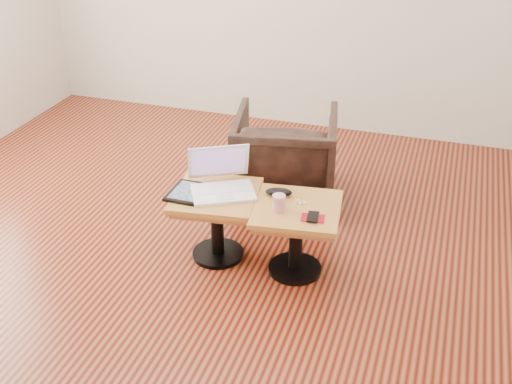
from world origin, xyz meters
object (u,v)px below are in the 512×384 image
(side_table_right, at_px, (297,223))
(striped_cup, at_px, (279,203))
(armchair, at_px, (285,157))
(side_table_left, at_px, (217,209))
(laptop, at_px, (222,182))

(side_table_right, distance_m, striped_cup, 0.19)
(side_table_right, bearing_deg, armchair, 102.65)
(striped_cup, relative_size, armchair, 0.14)
(side_table_left, relative_size, side_table_right, 1.01)
(armchair, bearing_deg, side_table_left, 65.95)
(side_table_right, xyz_separation_m, armchair, (-0.30, 0.84, -0.01))
(side_table_right, height_order, laptop, laptop)
(side_table_left, height_order, laptop, laptop)
(laptop, bearing_deg, side_table_left, -140.32)
(laptop, xyz_separation_m, armchair, (0.17, 0.78, -0.17))
(side_table_right, bearing_deg, side_table_left, 172.08)
(side_table_left, relative_size, striped_cup, 5.69)
(laptop, bearing_deg, striped_cup, -46.43)
(armchair, bearing_deg, laptop, 66.49)
(laptop, height_order, armchair, laptop)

